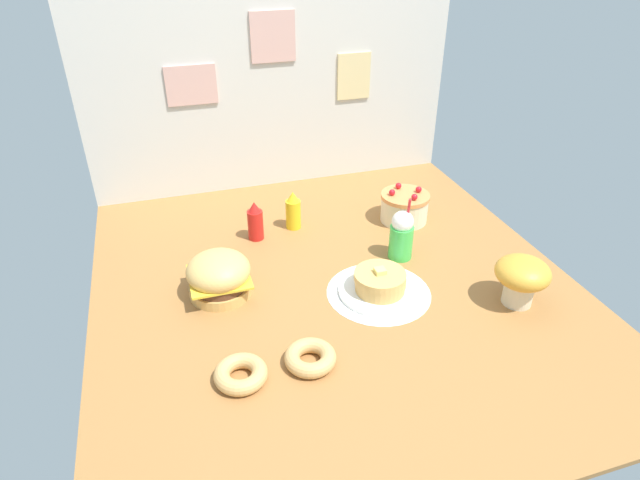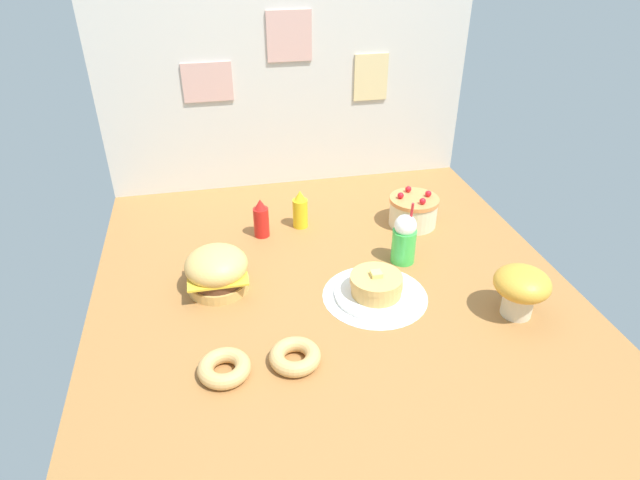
{
  "view_description": "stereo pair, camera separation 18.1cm",
  "coord_description": "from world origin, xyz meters",
  "px_view_note": "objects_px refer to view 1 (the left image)",
  "views": [
    {
      "loc": [
        -0.61,
        -1.75,
        1.36
      ],
      "look_at": [
        -0.03,
        0.13,
        0.15
      ],
      "focal_mm": 30.23,
      "sensor_mm": 36.0,
      "label": 1
    },
    {
      "loc": [
        -0.44,
        -1.8,
        1.36
      ],
      "look_at": [
        -0.03,
        0.13,
        0.15
      ],
      "focal_mm": 30.23,
      "sensor_mm": 36.0,
      "label": 2
    }
  ],
  "objects_px": {
    "layer_cake": "(404,207)",
    "burger": "(219,276)",
    "ketchup_bottle": "(255,222)",
    "donut_chocolate": "(310,357)",
    "mushroom_stool": "(522,277)",
    "pancake_stack": "(380,284)",
    "donut_pink_glaze": "(241,374)",
    "mustard_bottle": "(293,211)",
    "cream_soda_cup": "(401,235)"
  },
  "relations": [
    {
      "from": "layer_cake",
      "to": "burger",
      "type": "bearing_deg",
      "value": -160.75
    },
    {
      "from": "layer_cake",
      "to": "ketchup_bottle",
      "type": "xyz_separation_m",
      "value": [
        -0.76,
        0.05,
        0.02
      ]
    },
    {
      "from": "donut_chocolate",
      "to": "mushroom_stool",
      "type": "distance_m",
      "value": 0.91
    },
    {
      "from": "burger",
      "to": "pancake_stack",
      "type": "bearing_deg",
      "value": -17.28
    },
    {
      "from": "donut_pink_glaze",
      "to": "pancake_stack",
      "type": "bearing_deg",
      "value": 26.18
    },
    {
      "from": "ketchup_bottle",
      "to": "burger",
      "type": "bearing_deg",
      "value": -120.38
    },
    {
      "from": "layer_cake",
      "to": "donut_pink_glaze",
      "type": "relative_size",
      "value": 1.34
    },
    {
      "from": "mushroom_stool",
      "to": "mustard_bottle",
      "type": "bearing_deg",
      "value": 129.4
    },
    {
      "from": "layer_cake",
      "to": "cream_soda_cup",
      "type": "relative_size",
      "value": 0.83
    },
    {
      "from": "burger",
      "to": "donut_chocolate",
      "type": "xyz_separation_m",
      "value": [
        0.24,
        -0.5,
        -0.06
      ]
    },
    {
      "from": "pancake_stack",
      "to": "ketchup_bottle",
      "type": "bearing_deg",
      "value": 124.16
    },
    {
      "from": "ketchup_bottle",
      "to": "donut_chocolate",
      "type": "distance_m",
      "value": 0.9
    },
    {
      "from": "ketchup_bottle",
      "to": "donut_chocolate",
      "type": "height_order",
      "value": "ketchup_bottle"
    },
    {
      "from": "pancake_stack",
      "to": "donut_chocolate",
      "type": "xyz_separation_m",
      "value": [
        -0.39,
        -0.31,
        -0.02
      ]
    },
    {
      "from": "layer_cake",
      "to": "mustard_bottle",
      "type": "xyz_separation_m",
      "value": [
        -0.56,
        0.1,
        0.02
      ]
    },
    {
      "from": "ketchup_bottle",
      "to": "pancake_stack",
      "type": "bearing_deg",
      "value": -55.84
    },
    {
      "from": "pancake_stack",
      "to": "mustard_bottle",
      "type": "xyz_separation_m",
      "value": [
        -0.2,
        0.64,
        0.05
      ]
    },
    {
      "from": "pancake_stack",
      "to": "mushroom_stool",
      "type": "bearing_deg",
      "value": -23.68
    },
    {
      "from": "burger",
      "to": "cream_soda_cup",
      "type": "distance_m",
      "value": 0.83
    },
    {
      "from": "ketchup_bottle",
      "to": "donut_pink_glaze",
      "type": "bearing_deg",
      "value": -104.66
    },
    {
      "from": "mushroom_stool",
      "to": "cream_soda_cup",
      "type": "bearing_deg",
      "value": 124.36
    },
    {
      "from": "pancake_stack",
      "to": "cream_soda_cup",
      "type": "xyz_separation_m",
      "value": [
        0.2,
        0.23,
        0.07
      ]
    },
    {
      "from": "pancake_stack",
      "to": "cream_soda_cup",
      "type": "relative_size",
      "value": 1.13
    },
    {
      "from": "ketchup_bottle",
      "to": "mustard_bottle",
      "type": "xyz_separation_m",
      "value": [
        0.2,
        0.05,
        0.0
      ]
    },
    {
      "from": "burger",
      "to": "layer_cake",
      "type": "bearing_deg",
      "value": 19.25
    },
    {
      "from": "burger",
      "to": "donut_chocolate",
      "type": "bearing_deg",
      "value": -64.49
    },
    {
      "from": "burger",
      "to": "mushroom_stool",
      "type": "xyz_separation_m",
      "value": [
        1.14,
        -0.42,
        0.04
      ]
    },
    {
      "from": "pancake_stack",
      "to": "mushroom_stool",
      "type": "relative_size",
      "value": 1.55
    },
    {
      "from": "donut_pink_glaze",
      "to": "ketchup_bottle",
      "type": "bearing_deg",
      "value": 75.34
    },
    {
      "from": "mustard_bottle",
      "to": "cream_soda_cup",
      "type": "xyz_separation_m",
      "value": [
        0.4,
        -0.41,
        0.02
      ]
    },
    {
      "from": "donut_pink_glaze",
      "to": "mushroom_stool",
      "type": "relative_size",
      "value": 0.85
    },
    {
      "from": "burger",
      "to": "layer_cake",
      "type": "height_order",
      "value": "burger"
    },
    {
      "from": "mustard_bottle",
      "to": "donut_chocolate",
      "type": "xyz_separation_m",
      "value": [
        -0.19,
        -0.94,
        -0.06
      ]
    },
    {
      "from": "cream_soda_cup",
      "to": "mustard_bottle",
      "type": "bearing_deg",
      "value": 134.26
    },
    {
      "from": "donut_chocolate",
      "to": "mustard_bottle",
      "type": "bearing_deg",
      "value": 78.61
    },
    {
      "from": "donut_chocolate",
      "to": "mushroom_stool",
      "type": "height_order",
      "value": "mushroom_stool"
    },
    {
      "from": "pancake_stack",
      "to": "layer_cake",
      "type": "xyz_separation_m",
      "value": [
        0.36,
        0.54,
        0.03
      ]
    },
    {
      "from": "pancake_stack",
      "to": "burger",
      "type": "bearing_deg",
      "value": 162.72
    },
    {
      "from": "cream_soda_cup",
      "to": "donut_chocolate",
      "type": "height_order",
      "value": "cream_soda_cup"
    },
    {
      "from": "layer_cake",
      "to": "donut_pink_glaze",
      "type": "distance_m",
      "value": 1.31
    },
    {
      "from": "burger",
      "to": "donut_chocolate",
      "type": "relative_size",
      "value": 1.43
    },
    {
      "from": "ketchup_bottle",
      "to": "cream_soda_cup",
      "type": "relative_size",
      "value": 0.67
    },
    {
      "from": "donut_chocolate",
      "to": "ketchup_bottle",
      "type": "bearing_deg",
      "value": 90.64
    },
    {
      "from": "burger",
      "to": "ketchup_bottle",
      "type": "xyz_separation_m",
      "value": [
        0.23,
        0.39,
        0.0
      ]
    },
    {
      "from": "cream_soda_cup",
      "to": "ketchup_bottle",
      "type": "bearing_deg",
      "value": 149.06
    },
    {
      "from": "burger",
      "to": "pancake_stack",
      "type": "distance_m",
      "value": 0.66
    },
    {
      "from": "pancake_stack",
      "to": "mustard_bottle",
      "type": "distance_m",
      "value": 0.67
    },
    {
      "from": "ketchup_bottle",
      "to": "mushroom_stool",
      "type": "height_order",
      "value": "mushroom_stool"
    },
    {
      "from": "layer_cake",
      "to": "ketchup_bottle",
      "type": "height_order",
      "value": "ketchup_bottle"
    },
    {
      "from": "ketchup_bottle",
      "to": "cream_soda_cup",
      "type": "xyz_separation_m",
      "value": [
        0.6,
        -0.36,
        0.02
      ]
    }
  ]
}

